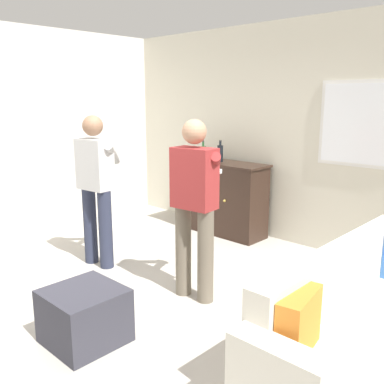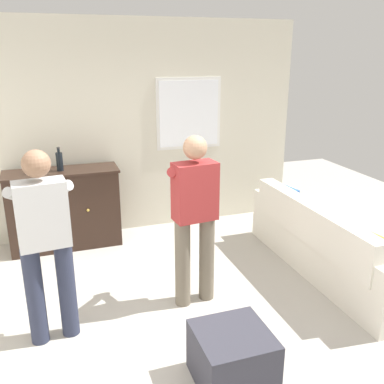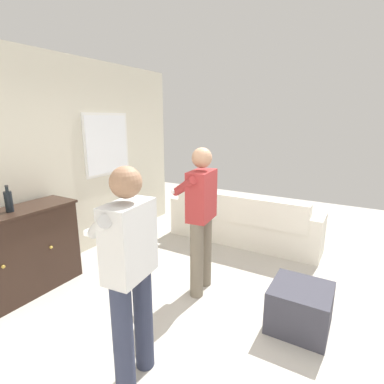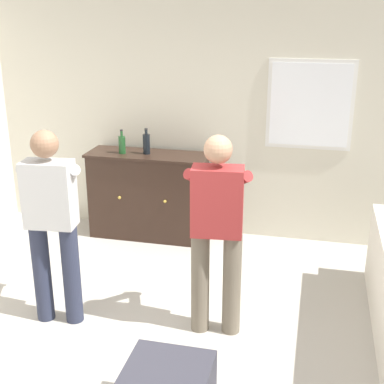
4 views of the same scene
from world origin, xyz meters
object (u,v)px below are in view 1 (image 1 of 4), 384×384
Objects in this scene: couch at (357,318)px; bottle_wine_green at (220,153)px; person_standing_left at (96,184)px; person_standing_right at (195,201)px; ottoman at (84,316)px; sideboard_cabinet at (220,197)px; bottle_liquor_amber at (203,153)px.

bottle_wine_green is (-2.66, 1.64, 0.80)m from couch.
bottle_wine_green is 0.17× the size of person_standing_left.
ottoman is at bearing -94.79° from person_standing_right.
sideboard_cabinet is 4.70× the size of bottle_wine_green.
sideboard_cabinet is 2.51× the size of ottoman.
person_standing_right is (-1.52, -0.07, 0.61)m from couch.
ottoman is (1.03, -2.87, -0.29)m from sideboard_cabinet.
bottle_liquor_amber reaches higher than sideboard_cabinet.
person_standing_right is (1.41, -1.67, -0.17)m from bottle_liquor_amber.
couch is 8.87× the size of bottle_liquor_amber.
person_standing_right reaches higher than sideboard_cabinet.
bottle_wine_green reaches higher than bottle_liquor_amber.
couch is at bearing -31.64° from bottle_wine_green.
bottle_wine_green is at bearing 83.55° from person_standing_left.
bottle_wine_green is at bearing 109.93° from ottoman.
bottle_wine_green is 0.28m from bottle_liquor_amber.
person_standing_left is (-0.21, -1.87, 0.43)m from sideboard_cabinet.
couch is 8.32× the size of bottle_wine_green.
ottoman is 0.33× the size of person_standing_right.
person_standing_right reaches higher than bottle_liquor_amber.
person_standing_left reaches higher than sideboard_cabinet.
bottle_liquor_amber is at bearing 114.97° from ottoman.
ottoman is at bearing -38.60° from person_standing_left.
person_standing_right is (1.13, -1.71, -0.19)m from bottle_wine_green.
bottle_wine_green is at bearing 123.50° from person_standing_right.
couch is at bearing -28.52° from bottle_liquor_amber.
ottoman is 1.36m from person_standing_right.
person_standing_left reaches higher than couch.
sideboard_cabinet is 0.62m from bottle_wine_green.
bottle_liquor_amber is (-0.28, -0.05, 0.60)m from sideboard_cabinet.
couch is at bearing 37.00° from ottoman.
person_standing_right is (1.13, -1.72, 0.43)m from sideboard_cabinet.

